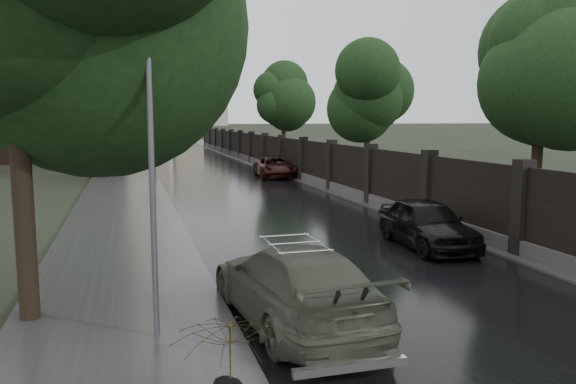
{
  "coord_description": "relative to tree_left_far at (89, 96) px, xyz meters",
  "views": [
    {
      "loc": [
        -5.76,
        -7.85,
        3.8
      ],
      "look_at": [
        -0.94,
        9.03,
        1.5
      ],
      "focal_mm": 35.0,
      "sensor_mm": 36.0,
      "label": 1
    }
  ],
  "objects": [
    {
      "name": "fence_right",
      "position": [
        12.6,
        2.01,
        -4.23
      ],
      "size": [
        0.45,
        75.72,
        2.7
      ],
      "color": "#383533",
      "rests_on": "ground"
    },
    {
      "name": "tree_right_c",
      "position": [
        15.5,
        10.0,
        -0.29
      ],
      "size": [
        4.08,
        4.08,
        7.01
      ],
      "color": "black",
      "rests_on": "ground"
    },
    {
      "name": "tree_left_far",
      "position": [
        0.0,
        0.0,
        0.0
      ],
      "size": [
        4.25,
        4.25,
        7.39
      ],
      "color": "black",
      "rests_on": "ground"
    },
    {
      "name": "road",
      "position": [
        8.0,
        160.0,
        -5.23
      ],
      "size": [
        8.0,
        420.0,
        0.02
      ],
      "primitive_type": "cube",
      "color": "black",
      "rests_on": "ground"
    },
    {
      "name": "tree_right_b",
      "position": [
        15.5,
        -8.0,
        -0.29
      ],
      "size": [
        4.08,
        4.08,
        7.01
      ],
      "color": "black",
      "rests_on": "ground"
    },
    {
      "name": "sidewalk_left",
      "position": [
        2.0,
        160.0,
        -5.16
      ],
      "size": [
        4.0,
        420.0,
        0.16
      ],
      "primitive_type": "cube",
      "color": "#2D2D2D",
      "rests_on": "ground"
    },
    {
      "name": "stalinist_tower",
      "position": [
        8.0,
        270.0,
        33.14
      ],
      "size": [
        92.0,
        30.0,
        159.0
      ],
      "color": "tan",
      "rests_on": "ground"
    },
    {
      "name": "lamp_post",
      "position": [
        2.6,
        -28.5,
        -2.57
      ],
      "size": [
        0.25,
        0.12,
        5.11
      ],
      "color": "#59595E",
      "rests_on": "ground"
    },
    {
      "name": "pedestrian_umbrella",
      "position": [
        2.96,
        -33.73,
        -3.4
      ],
      "size": [
        1.23,
        1.24,
        2.53
      ],
      "rotation": [
        0.0,
        0.0,
        0.38
      ],
      "color": "black",
      "rests_on": "sidewalk_left"
    },
    {
      "name": "verge_right",
      "position": [
        13.5,
        160.0,
        -5.2
      ],
      "size": [
        3.0,
        420.0,
        0.08
      ],
      "primitive_type": "cube",
      "color": "#2D2D2D",
      "rests_on": "ground"
    },
    {
      "name": "traffic_light",
      "position": [
        3.7,
        -5.01,
        -2.84
      ],
      "size": [
        0.16,
        0.32,
        4.0
      ],
      "color": "#59595E",
      "rests_on": "ground"
    },
    {
      "name": "ground",
      "position": [
        8.0,
        -30.0,
        -5.24
      ],
      "size": [
        800.0,
        800.0,
        0.0
      ],
      "primitive_type": "plane",
      "color": "black",
      "rests_on": "ground"
    },
    {
      "name": "tree_right_a",
      "position": [
        15.5,
        -22.0,
        -0.29
      ],
      "size": [
        4.08,
        4.08,
        7.01
      ],
      "color": "black",
      "rests_on": "ground"
    },
    {
      "name": "car_right_near",
      "position": [
        10.67,
        -23.28,
        -4.52
      ],
      "size": [
        1.93,
        4.34,
        1.45
      ],
      "primitive_type": "imported",
      "rotation": [
        0.0,
        0.0,
        -0.05
      ],
      "color": "black",
      "rests_on": "ground"
    },
    {
      "name": "car_right_far",
      "position": [
        11.4,
        -2.66,
        -4.57
      ],
      "size": [
        2.53,
        4.96,
        1.34
      ],
      "primitive_type": "imported",
      "rotation": [
        0.0,
        0.0,
        -0.06
      ],
      "color": "black",
      "rests_on": "ground"
    },
    {
      "name": "volga_sedan",
      "position": [
        5.13,
        -28.15,
        -4.51
      ],
      "size": [
        2.49,
        5.24,
        1.47
      ],
      "primitive_type": "imported",
      "rotation": [
        0.0,
        0.0,
        3.23
      ],
      "color": "#464A3B",
      "rests_on": "ground"
    }
  ]
}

